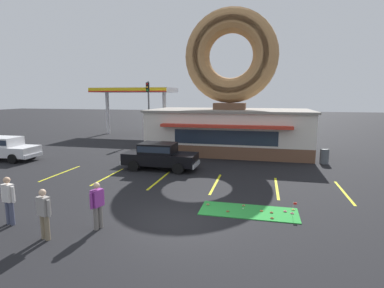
# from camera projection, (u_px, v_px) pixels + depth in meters

# --- Properties ---
(ground_plane) EXTENTS (160.00, 160.00, 0.00)m
(ground_plane) POSITION_uv_depth(u_px,v_px,m) (178.00, 223.00, 10.51)
(ground_plane) COLOR black
(donut_shop_building) EXTENTS (12.30, 6.75, 10.96)m
(donut_shop_building) POSITION_uv_depth(u_px,v_px,m) (230.00, 105.00, 23.26)
(donut_shop_building) COLOR brown
(donut_shop_building) RESTS_ON ground
(putting_mat) EXTENTS (3.71, 1.48, 0.03)m
(putting_mat) POSITION_uv_depth(u_px,v_px,m) (249.00, 211.00, 11.50)
(putting_mat) COLOR green
(putting_mat) RESTS_ON ground
(mini_donut_near_left) EXTENTS (0.13, 0.13, 0.04)m
(mini_donut_near_left) POSITION_uv_depth(u_px,v_px,m) (272.00, 212.00, 11.32)
(mini_donut_near_left) COLOR brown
(mini_donut_near_left) RESTS_ON putting_mat
(mini_donut_near_right) EXTENTS (0.13, 0.13, 0.04)m
(mini_donut_near_right) POSITION_uv_depth(u_px,v_px,m) (244.00, 205.00, 12.04)
(mini_donut_near_right) COLOR #A5724C
(mini_donut_near_right) RESTS_ON putting_mat
(mini_donut_mid_left) EXTENTS (0.13, 0.13, 0.04)m
(mini_donut_mid_left) POSITION_uv_depth(u_px,v_px,m) (292.00, 213.00, 11.24)
(mini_donut_mid_left) COLOR #D8667F
(mini_donut_mid_left) RESTS_ON putting_mat
(mini_donut_mid_centre) EXTENTS (0.13, 0.13, 0.04)m
(mini_donut_mid_centre) POSITION_uv_depth(u_px,v_px,m) (272.00, 218.00, 10.80)
(mini_donut_mid_centre) COLOR brown
(mini_donut_mid_centre) RESTS_ON putting_mat
(mini_donut_mid_right) EXTENTS (0.13, 0.13, 0.04)m
(mini_donut_mid_right) POSITION_uv_depth(u_px,v_px,m) (228.00, 211.00, 11.44)
(mini_donut_mid_right) COLOR brown
(mini_donut_mid_right) RESTS_ON putting_mat
(mini_donut_far_left) EXTENTS (0.13, 0.13, 0.04)m
(mini_donut_far_left) POSITION_uv_depth(u_px,v_px,m) (208.00, 204.00, 12.16)
(mini_donut_far_left) COLOR #A5724C
(mini_donut_far_left) RESTS_ON putting_mat
(mini_donut_far_centre) EXTENTS (0.13, 0.13, 0.04)m
(mini_donut_far_centre) POSITION_uv_depth(u_px,v_px,m) (262.00, 211.00, 11.48)
(mini_donut_far_centre) COLOR #D17F47
(mini_donut_far_centre) RESTS_ON putting_mat
(mini_donut_far_right) EXTENTS (0.13, 0.13, 0.04)m
(mini_donut_far_right) POSITION_uv_depth(u_px,v_px,m) (293.00, 210.00, 11.61)
(mini_donut_far_right) COLOR #E5C666
(mini_donut_far_right) RESTS_ON putting_mat
(mini_donut_extra) EXTENTS (0.13, 0.13, 0.04)m
(mini_donut_extra) POSITION_uv_depth(u_px,v_px,m) (285.00, 211.00, 11.43)
(mini_donut_extra) COLOR #D8667F
(mini_donut_extra) RESTS_ON putting_mat
(golf_ball) EXTENTS (0.04, 0.04, 0.04)m
(golf_ball) POSITION_uv_depth(u_px,v_px,m) (243.00, 209.00, 11.71)
(golf_ball) COLOR white
(golf_ball) RESTS_ON putting_mat
(putting_flag_pin) EXTENTS (0.13, 0.01, 0.55)m
(putting_flag_pin) POSITION_uv_depth(u_px,v_px,m) (294.00, 206.00, 10.93)
(putting_flag_pin) COLOR silver
(putting_flag_pin) RESTS_ON putting_mat
(car_white) EXTENTS (4.57, 1.99, 1.60)m
(car_white) POSITION_uv_depth(u_px,v_px,m) (5.00, 148.00, 20.72)
(car_white) COLOR silver
(car_white) RESTS_ON ground
(car_black) EXTENTS (4.57, 2.01, 1.60)m
(car_black) POSITION_uv_depth(u_px,v_px,m) (160.00, 155.00, 18.10)
(car_black) COLOR black
(car_black) RESTS_ON ground
(pedestrian_blue_sweater_man) EXTENTS (0.34, 0.57, 1.60)m
(pedestrian_blue_sweater_man) POSITION_uv_depth(u_px,v_px,m) (97.00, 203.00, 9.92)
(pedestrian_blue_sweater_man) COLOR slate
(pedestrian_blue_sweater_man) RESTS_ON ground
(pedestrian_hooded_kid) EXTENTS (0.57, 0.34, 1.61)m
(pedestrian_hooded_kid) POSITION_uv_depth(u_px,v_px,m) (44.00, 212.00, 9.18)
(pedestrian_hooded_kid) COLOR #7F7056
(pedestrian_hooded_kid) RESTS_ON ground
(pedestrian_leather_jacket_man) EXTENTS (0.59, 0.31, 1.70)m
(pedestrian_leather_jacket_man) POSITION_uv_depth(u_px,v_px,m) (9.00, 198.00, 10.25)
(pedestrian_leather_jacket_man) COLOR #474C66
(pedestrian_leather_jacket_man) RESTS_ON ground
(trash_bin) EXTENTS (0.57, 0.57, 0.97)m
(trash_bin) POSITION_uv_depth(u_px,v_px,m) (324.00, 156.00, 19.64)
(trash_bin) COLOR #51565B
(trash_bin) RESTS_ON ground
(traffic_light_pole) EXTENTS (0.28, 0.47, 5.80)m
(traffic_light_pole) POSITION_uv_depth(u_px,v_px,m) (148.00, 103.00, 29.53)
(traffic_light_pole) COLOR #595B60
(traffic_light_pole) RESTS_ON ground
(gas_station_canopy) EXTENTS (9.00, 4.46, 5.30)m
(gas_station_canopy) POSITION_uv_depth(u_px,v_px,m) (135.00, 92.00, 33.91)
(gas_station_canopy) COLOR silver
(gas_station_canopy) RESTS_ON ground
(parking_stripe_far_left) EXTENTS (0.12, 3.60, 0.01)m
(parking_stripe_far_left) POSITION_uv_depth(u_px,v_px,m) (61.00, 173.00, 17.22)
(parking_stripe_far_left) COLOR yellow
(parking_stripe_far_left) RESTS_ON ground
(parking_stripe_left) EXTENTS (0.12, 3.60, 0.01)m
(parking_stripe_left) POSITION_uv_depth(u_px,v_px,m) (108.00, 176.00, 16.55)
(parking_stripe_left) COLOR yellow
(parking_stripe_left) RESTS_ON ground
(parking_stripe_mid_left) EXTENTS (0.12, 3.60, 0.01)m
(parking_stripe_mid_left) POSITION_uv_depth(u_px,v_px,m) (160.00, 180.00, 15.87)
(parking_stripe_mid_left) COLOR yellow
(parking_stripe_mid_left) RESTS_ON ground
(parking_stripe_centre) EXTENTS (0.12, 3.60, 0.01)m
(parking_stripe_centre) POSITION_uv_depth(u_px,v_px,m) (216.00, 184.00, 15.19)
(parking_stripe_centre) COLOR yellow
(parking_stripe_centre) RESTS_ON ground
(parking_stripe_mid_right) EXTENTS (0.12, 3.60, 0.01)m
(parking_stripe_mid_right) POSITION_uv_depth(u_px,v_px,m) (277.00, 188.00, 14.51)
(parking_stripe_mid_right) COLOR yellow
(parking_stripe_mid_right) RESTS_ON ground
(parking_stripe_right) EXTENTS (0.12, 3.60, 0.01)m
(parking_stripe_right) POSITION_uv_depth(u_px,v_px,m) (344.00, 192.00, 13.83)
(parking_stripe_right) COLOR yellow
(parking_stripe_right) RESTS_ON ground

